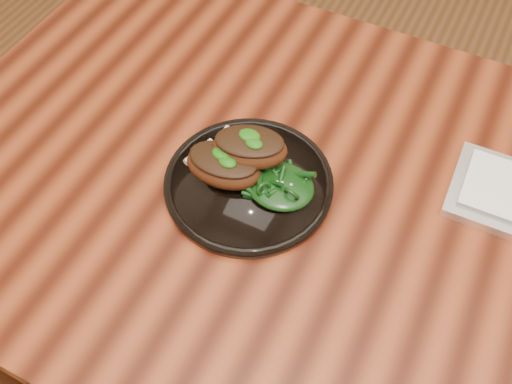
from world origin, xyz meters
TOP-DOWN VIEW (x-y plane):
  - desk at (0.00, 0.00)m, footprint 1.60×0.80m
  - plate at (-0.29, -0.03)m, footprint 0.24×0.24m
  - lamb_chop_front at (-0.32, -0.04)m, footprint 0.12×0.08m
  - lamb_chop_back at (-0.30, -0.01)m, footprint 0.12×0.10m
  - herb_smear at (-0.32, 0.02)m, footprint 0.08×0.05m
  - greens_heap at (-0.24, -0.03)m, footprint 0.10×0.09m

SIDE VIEW (x-z plane):
  - desk at x=0.00m, z-range 0.29..1.04m
  - plate at x=-0.29m, z-range 0.75..0.77m
  - herb_smear at x=-0.32m, z-range 0.76..0.77m
  - greens_heap at x=-0.24m, z-range 0.76..0.80m
  - lamb_chop_front at x=-0.32m, z-range 0.76..0.81m
  - lamb_chop_back at x=-0.30m, z-range 0.78..0.83m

